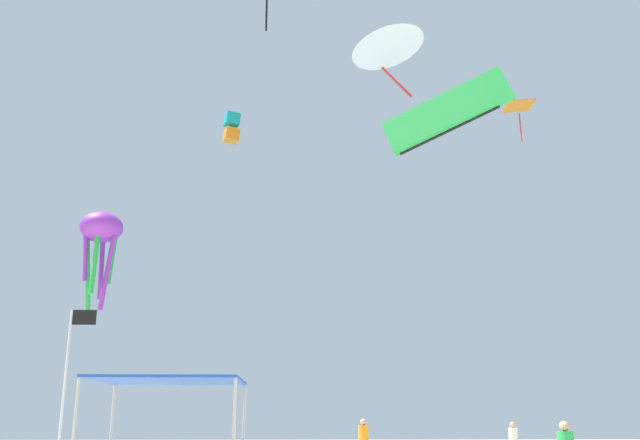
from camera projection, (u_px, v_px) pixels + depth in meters
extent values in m
cylinder|color=#B2B2B7|center=(111.00, 438.00, 16.42)|extent=(0.07, 0.07, 2.44)
cylinder|color=#B2B2B7|center=(244.00, 438.00, 16.53)|extent=(0.07, 0.07, 2.44)
cube|color=blue|center=(170.00, 380.00, 15.41)|extent=(3.20, 3.00, 0.06)
cylinder|color=white|center=(513.00, 436.00, 29.12)|extent=(0.38, 0.38, 0.64)
sphere|color=tan|center=(512.00, 425.00, 29.24)|extent=(0.24, 0.24, 0.24)
sphere|color=tan|center=(564.00, 426.00, 16.50)|extent=(0.24, 0.24, 0.24)
cylinder|color=orange|center=(363.00, 434.00, 27.80)|extent=(0.41, 0.41, 0.68)
sphere|color=tan|center=(363.00, 422.00, 27.94)|extent=(0.26, 0.26, 0.26)
cylinder|color=silver|center=(63.00, 400.00, 15.79)|extent=(0.06, 0.06, 4.12)
cube|color=black|center=(85.00, 317.00, 16.33)|extent=(0.55, 0.02, 0.35)
cylinder|color=black|center=(267.00, 10.00, 27.57)|extent=(0.11, 0.11, 1.87)
ellipsoid|color=purple|center=(102.00, 227.00, 32.68)|extent=(2.71, 2.71, 1.43)
cylinder|color=purple|center=(85.00, 258.00, 31.93)|extent=(0.41, 0.33, 2.22)
cylinder|color=green|center=(94.00, 263.00, 31.57)|extent=(0.22, 0.51, 2.87)
cylinder|color=purple|center=(107.00, 272.00, 31.80)|extent=(0.53, 0.39, 3.54)
cylinder|color=green|center=(112.00, 261.00, 32.56)|extent=(0.41, 0.33, 2.22)
cylinder|color=purple|center=(101.00, 269.00, 32.74)|extent=(0.22, 0.51, 2.87)
cylinder|color=green|center=(88.00, 274.00, 32.33)|extent=(0.53, 0.39, 3.54)
cube|color=teal|center=(232.00, 120.00, 45.56)|extent=(1.22, 1.18, 0.88)
cube|color=orange|center=(231.00, 136.00, 45.25)|extent=(1.22, 1.18, 0.88)
cone|color=white|center=(386.00, 42.00, 39.62)|extent=(5.48, 5.45, 1.85)
cylinder|color=red|center=(393.00, 79.00, 40.91)|extent=(2.11, 0.87, 2.72)
cube|color=orange|center=(519.00, 106.00, 42.17)|extent=(1.76, 1.76, 0.18)
cylinder|color=red|center=(520.00, 127.00, 41.78)|extent=(0.08, 0.08, 1.79)
cube|color=green|center=(447.00, 112.00, 31.23)|extent=(5.65, 2.83, 3.67)
cube|color=black|center=(448.00, 128.00, 31.01)|extent=(4.35, 1.89, 2.02)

